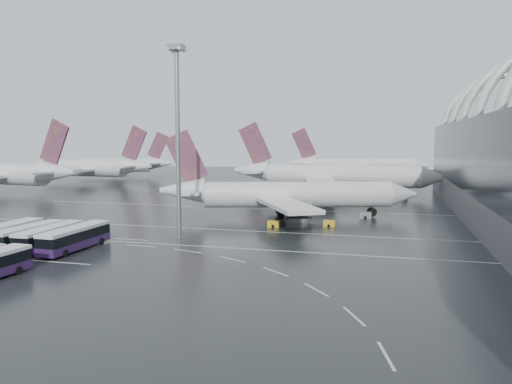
% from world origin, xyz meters
% --- Properties ---
extents(ground, '(420.00, 420.00, 0.00)m').
position_xyz_m(ground, '(0.00, 0.00, 0.00)').
color(ground, black).
rests_on(ground, ground).
extents(lane_marking_near, '(120.00, 0.25, 0.01)m').
position_xyz_m(lane_marking_near, '(0.00, -2.00, 0.01)').
color(lane_marking_near, beige).
rests_on(lane_marking_near, ground).
extents(lane_marking_mid, '(120.00, 0.25, 0.01)m').
position_xyz_m(lane_marking_mid, '(0.00, 12.00, 0.01)').
color(lane_marking_mid, beige).
rests_on(lane_marking_mid, ground).
extents(lane_marking_far, '(120.00, 0.25, 0.01)m').
position_xyz_m(lane_marking_far, '(0.00, 40.00, 0.01)').
color(lane_marking_far, beige).
rests_on(lane_marking_far, ground).
extents(bus_bay_line_north, '(28.00, 0.25, 0.01)m').
position_xyz_m(bus_bay_line_north, '(-24.00, 0.00, 0.01)').
color(bus_bay_line_north, beige).
rests_on(bus_bay_line_north, ground).
extents(airliner_main, '(52.32, 45.29, 18.05)m').
position_xyz_m(airliner_main, '(6.19, 29.33, 4.52)').
color(airliner_main, silver).
rests_on(airliner_main, ground).
extents(airliner_gate_b, '(61.26, 55.30, 21.34)m').
position_xyz_m(airliner_gate_b, '(10.66, 74.86, 5.34)').
color(airliner_gate_b, silver).
rests_on(airliner_gate_b, ground).
extents(airliner_gate_c, '(57.21, 52.07, 20.79)m').
position_xyz_m(airliner_gate_c, '(14.33, 135.56, 5.20)').
color(airliner_gate_c, silver).
rests_on(airliner_gate_c, ground).
extents(jet_remote_west, '(50.50, 40.75, 21.97)m').
position_xyz_m(jet_remote_west, '(-82.57, 53.77, 5.67)').
color(jet_remote_west, silver).
rests_on(jet_remote_west, ground).
extents(jet_remote_mid, '(48.48, 38.98, 21.22)m').
position_xyz_m(jet_remote_mid, '(-78.26, 91.26, 5.48)').
color(jet_remote_mid, silver).
rests_on(jet_remote_mid, ground).
extents(jet_remote_far, '(44.44, 36.00, 19.41)m').
position_xyz_m(jet_remote_far, '(-83.49, 121.29, 5.01)').
color(jet_remote_far, silver).
rests_on(jet_remote_far, ground).
extents(bus_row_near_a, '(3.43, 13.73, 3.37)m').
position_xyz_m(bus_row_near_a, '(-28.49, -9.69, 1.85)').
color(bus_row_near_a, '#271440').
rests_on(bus_row_near_a, ground).
extents(bus_row_near_b, '(3.52, 12.99, 3.17)m').
position_xyz_m(bus_row_near_b, '(-25.03, -8.83, 1.74)').
color(bus_row_near_b, '#271440').
rests_on(bus_row_near_b, ground).
extents(bus_row_near_c, '(3.21, 13.16, 3.24)m').
position_xyz_m(bus_row_near_c, '(-21.20, -9.05, 1.78)').
color(bus_row_near_c, '#271440').
rests_on(bus_row_near_c, ground).
extents(bus_row_near_d, '(3.45, 13.65, 3.35)m').
position_xyz_m(bus_row_near_d, '(-17.06, -8.96, 1.84)').
color(bus_row_near_d, '#271440').
rests_on(bus_row_near_d, ground).
extents(floodlight_mast, '(2.35, 2.35, 30.72)m').
position_xyz_m(floodlight_mast, '(-5.87, 2.81, 19.32)').
color(floodlight_mast, gray).
rests_on(floodlight_mast, ground).
extents(gse_cart_belly_a, '(2.08, 1.23, 1.14)m').
position_xyz_m(gse_cart_belly_a, '(16.40, 20.12, 0.57)').
color(gse_cart_belly_a, gold).
rests_on(gse_cart_belly_a, ground).
extents(gse_cart_belly_b, '(2.35, 1.39, 1.28)m').
position_xyz_m(gse_cart_belly_b, '(22.47, 31.66, 0.64)').
color(gse_cart_belly_b, slate).
rests_on(gse_cart_belly_b, ground).
extents(gse_cart_belly_c, '(2.15, 1.27, 1.17)m').
position_xyz_m(gse_cart_belly_c, '(6.57, 17.12, 0.59)').
color(gse_cart_belly_c, gold).
rests_on(gse_cart_belly_c, ground).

